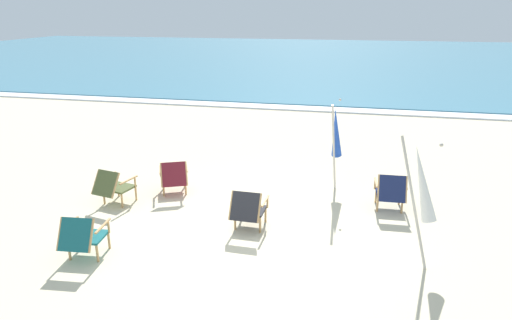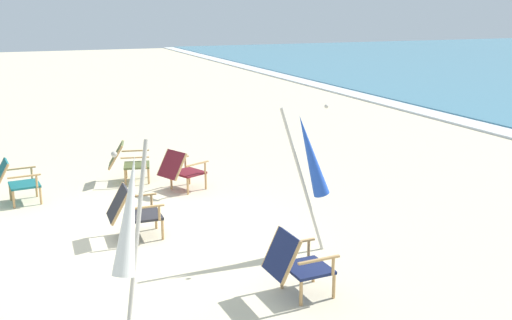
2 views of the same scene
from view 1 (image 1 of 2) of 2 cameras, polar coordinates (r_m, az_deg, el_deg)
The scene contains 10 objects.
ground_plane at distance 8.36m, azimuth -1.32°, elevation -8.85°, with size 80.00×80.00×0.00m, color beige.
sea at distance 38.51m, azimuth 10.20°, elevation 12.58°, with size 80.00×40.00×0.10m, color teal.
surf_band at distance 18.47m, azimuth 6.83°, elevation 6.47°, with size 80.00×1.10×0.06m, color white.
beach_chair_back_left at distance 8.21m, azimuth -0.99°, elevation -6.09°, with size 0.61×0.77×0.78m.
beach_chair_far_center at distance 7.79m, azimuth -20.85°, elevation -8.85°, with size 0.65×0.81×0.78m.
beach_chair_front_right at distance 9.67m, azimuth -17.43°, elevation -3.11°, with size 0.72×0.88×0.77m.
beach_chair_front_left at distance 9.33m, azimuth 16.49°, elevation -3.76°, with size 0.62×0.75×0.80m.
beach_chair_back_right at distance 9.89m, azimuth -10.22°, elevation -2.03°, with size 0.84×0.94×0.77m.
umbrella_furled_blue at distance 9.75m, azimuth 9.95°, elevation 3.32°, with size 0.32×0.72×2.04m.
umbrella_furled_white at distance 7.26m, azimuth 20.06°, elevation -2.92°, with size 0.66×0.56×2.03m.
Camera 1 is at (1.82, -7.20, 3.84)m, focal length 32.00 mm.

